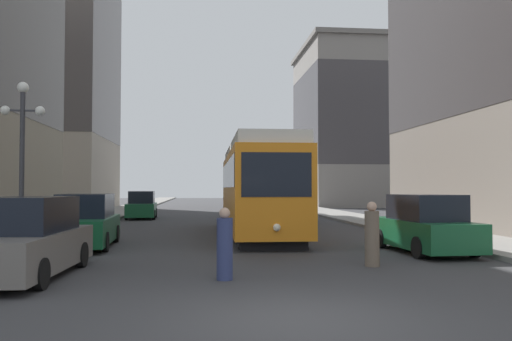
{
  "coord_description": "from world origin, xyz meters",
  "views": [
    {
      "loc": [
        -1.5,
        -7.97,
        2.02
      ],
      "look_at": [
        0.27,
        9.09,
        2.6
      ],
      "focal_mm": 36.7,
      "sensor_mm": 36.0,
      "label": 1
    }
  ],
  "objects_px": {
    "parked_car_left_near": "(142,206)",
    "parked_car_left_far": "(26,240)",
    "streetcar": "(257,186)",
    "transit_bus": "(279,189)",
    "parked_car_right_far": "(424,226)",
    "pedestrian_crossing_far": "(225,246)",
    "parked_car_left_mid": "(86,222)",
    "lamp_post_left_near": "(22,137)",
    "pedestrian_crossing_near": "(372,236)"
  },
  "relations": [
    {
      "from": "parked_car_left_near",
      "to": "lamp_post_left_near",
      "type": "bearing_deg",
      "value": -98.74
    },
    {
      "from": "lamp_post_left_near",
      "to": "transit_bus",
      "type": "bearing_deg",
      "value": 57.09
    },
    {
      "from": "pedestrian_crossing_near",
      "to": "pedestrian_crossing_far",
      "type": "distance_m",
      "value": 4.19
    },
    {
      "from": "pedestrian_crossing_far",
      "to": "lamp_post_left_near",
      "type": "xyz_separation_m",
      "value": [
        -6.36,
        6.18,
        2.94
      ]
    },
    {
      "from": "pedestrian_crossing_near",
      "to": "lamp_post_left_near",
      "type": "bearing_deg",
      "value": 142.47
    },
    {
      "from": "transit_bus",
      "to": "lamp_post_left_near",
      "type": "distance_m",
      "value": 20.44
    },
    {
      "from": "streetcar",
      "to": "transit_bus",
      "type": "relative_size",
      "value": 1.14
    },
    {
      "from": "parked_car_right_far",
      "to": "lamp_post_left_near",
      "type": "xyz_separation_m",
      "value": [
        -12.81,
        1.95,
        2.84
      ]
    },
    {
      "from": "streetcar",
      "to": "parked_car_left_mid",
      "type": "xyz_separation_m",
      "value": [
        -6.36,
        -4.08,
        -1.26
      ]
    },
    {
      "from": "parked_car_left_far",
      "to": "lamp_post_left_near",
      "type": "height_order",
      "value": "lamp_post_left_near"
    },
    {
      "from": "parked_car_left_near",
      "to": "parked_car_left_far",
      "type": "distance_m",
      "value": 22.95
    },
    {
      "from": "parked_car_left_far",
      "to": "pedestrian_crossing_near",
      "type": "relative_size",
      "value": 2.94
    },
    {
      "from": "parked_car_left_near",
      "to": "parked_car_left_mid",
      "type": "bearing_deg",
      "value": -92.56
    },
    {
      "from": "parked_car_left_near",
      "to": "lamp_post_left_near",
      "type": "relative_size",
      "value": 0.84
    },
    {
      "from": "parked_car_left_far",
      "to": "streetcar",
      "type": "bearing_deg",
      "value": 60.44
    },
    {
      "from": "parked_car_left_near",
      "to": "parked_car_right_far",
      "type": "bearing_deg",
      "value": -63.33
    },
    {
      "from": "streetcar",
      "to": "pedestrian_crossing_far",
      "type": "bearing_deg",
      "value": -99.07
    },
    {
      "from": "pedestrian_crossing_far",
      "to": "parked_car_left_far",
      "type": "bearing_deg",
      "value": 69.2
    },
    {
      "from": "parked_car_right_far",
      "to": "pedestrian_crossing_far",
      "type": "relative_size",
      "value": 2.85
    },
    {
      "from": "parked_car_left_far",
      "to": "pedestrian_crossing_far",
      "type": "height_order",
      "value": "parked_car_left_far"
    },
    {
      "from": "parked_car_left_near",
      "to": "parked_car_left_mid",
      "type": "distance_m",
      "value": 16.82
    },
    {
      "from": "pedestrian_crossing_far",
      "to": "parked_car_left_near",
      "type": "bearing_deg",
      "value": -0.24
    },
    {
      "from": "streetcar",
      "to": "parked_car_right_far",
      "type": "height_order",
      "value": "streetcar"
    },
    {
      "from": "parked_car_left_near",
      "to": "parked_car_left_far",
      "type": "height_order",
      "value": "same"
    },
    {
      "from": "transit_bus",
      "to": "parked_car_right_far",
      "type": "height_order",
      "value": "transit_bus"
    },
    {
      "from": "pedestrian_crossing_near",
      "to": "streetcar",
      "type": "bearing_deg",
      "value": 88.51
    },
    {
      "from": "pedestrian_crossing_near",
      "to": "parked_car_left_far",
      "type": "bearing_deg",
      "value": 172.17
    },
    {
      "from": "transit_bus",
      "to": "parked_car_left_far",
      "type": "relative_size",
      "value": 2.33
    },
    {
      "from": "parked_car_left_far",
      "to": "pedestrian_crossing_near",
      "type": "bearing_deg",
      "value": 7.93
    },
    {
      "from": "lamp_post_left_near",
      "to": "parked_car_left_near",
      "type": "bearing_deg",
      "value": 83.83
    },
    {
      "from": "transit_bus",
      "to": "parked_car_left_far",
      "type": "xyz_separation_m",
      "value": [
        -9.17,
        -22.5,
        -1.1
      ]
    },
    {
      "from": "transit_bus",
      "to": "parked_car_right_far",
      "type": "bearing_deg",
      "value": -83.97
    },
    {
      "from": "parked_car_left_mid",
      "to": "pedestrian_crossing_far",
      "type": "relative_size",
      "value": 3.13
    },
    {
      "from": "transit_bus",
      "to": "lamp_post_left_near",
      "type": "relative_size",
      "value": 2.14
    },
    {
      "from": "parked_car_left_far",
      "to": "pedestrian_crossing_far",
      "type": "distance_m",
      "value": 4.53
    },
    {
      "from": "pedestrian_crossing_near",
      "to": "pedestrian_crossing_far",
      "type": "xyz_separation_m",
      "value": [
        -3.88,
        -1.59,
        -0.04
      ]
    },
    {
      "from": "streetcar",
      "to": "pedestrian_crossing_near",
      "type": "distance_m",
      "value": 9.69
    },
    {
      "from": "parked_car_left_far",
      "to": "pedestrian_crossing_near",
      "type": "distance_m",
      "value": 8.38
    },
    {
      "from": "parked_car_left_far",
      "to": "pedestrian_crossing_near",
      "type": "xyz_separation_m",
      "value": [
        8.34,
        0.81,
        -0.07
      ]
    },
    {
      "from": "parked_car_right_far",
      "to": "streetcar",
      "type": "bearing_deg",
      "value": -58.58
    },
    {
      "from": "parked_car_left_near",
      "to": "pedestrian_crossing_far",
      "type": "xyz_separation_m",
      "value": [
        4.46,
        -23.73,
        -0.1
      ]
    },
    {
      "from": "parked_car_left_mid",
      "to": "lamp_post_left_near",
      "type": "xyz_separation_m",
      "value": [
        -1.9,
        -0.73,
        2.84
      ]
    },
    {
      "from": "streetcar",
      "to": "parked_car_left_mid",
      "type": "distance_m",
      "value": 7.66
    },
    {
      "from": "parked_car_right_far",
      "to": "lamp_post_left_near",
      "type": "height_order",
      "value": "lamp_post_left_near"
    },
    {
      "from": "transit_bus",
      "to": "pedestrian_crossing_near",
      "type": "xyz_separation_m",
      "value": [
        -0.83,
        -21.69,
        -1.17
      ]
    },
    {
      "from": "parked_car_left_near",
      "to": "pedestrian_crossing_near",
      "type": "relative_size",
      "value": 2.7
    },
    {
      "from": "transit_bus",
      "to": "pedestrian_crossing_near",
      "type": "height_order",
      "value": "transit_bus"
    },
    {
      "from": "parked_car_left_mid",
      "to": "parked_car_left_near",
      "type": "bearing_deg",
      "value": 87.22
    },
    {
      "from": "parked_car_right_far",
      "to": "pedestrian_crossing_far",
      "type": "distance_m",
      "value": 7.71
    },
    {
      "from": "parked_car_left_near",
      "to": "parked_car_left_far",
      "type": "bearing_deg",
      "value": -92.55
    }
  ]
}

